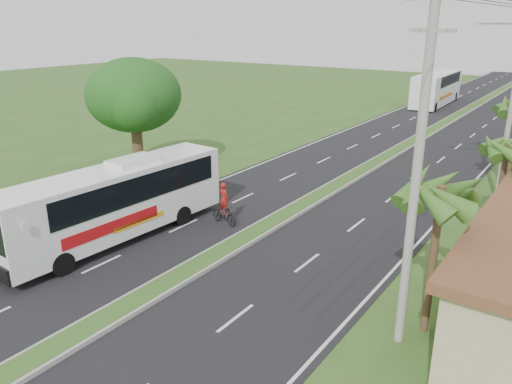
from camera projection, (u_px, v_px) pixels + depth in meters
The scene contains 12 objects.
ground at pixel (162, 289), 18.93m from camera, with size 180.00×180.00×0.00m, color #2B551F.
road_asphalt at pixel (369, 168), 34.47m from camera, with size 14.00×160.00×0.02m, color black.
median_strip at pixel (369, 167), 34.44m from camera, with size 1.20×160.00×0.18m.
lane_edge_left at pixel (286, 154), 38.08m from camera, with size 0.12×160.00×0.01m, color silver.
lane_edge_right at pixel (471, 185), 30.86m from camera, with size 0.12×160.00×0.01m, color silver.
palm_verge_a at pixel (441, 194), 14.87m from camera, with size 2.40×2.40×5.45m.
palm_verge_b at pixel (507, 148), 21.77m from camera, with size 2.40×2.40×5.05m.
shade_tree at pixel (133, 98), 31.61m from camera, with size 6.30×6.00×7.54m.
utility_pole_a at pixel (417, 169), 14.06m from camera, with size 1.60×0.28×11.00m.
coach_bus_main at pixel (117, 198), 22.64m from camera, with size 2.92×11.43×3.66m.
coach_bus_far at pixel (437, 87), 60.02m from camera, with size 3.20×12.95×3.75m.
motorcyclist at pixel (224, 210), 24.71m from camera, with size 1.75×0.75×2.18m.
Camera 1 is at (12.46, -11.69, 9.63)m, focal length 35.00 mm.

